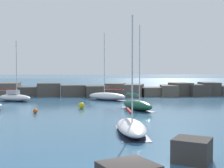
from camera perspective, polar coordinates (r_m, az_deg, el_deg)
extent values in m
cube|color=#235175|center=(118.88, -2.68, 0.27)|extent=(400.00, 116.00, 0.01)
cube|color=brown|center=(61.94, -19.00, -0.92)|extent=(5.50, 5.80, 2.46)
cube|color=#423D38|center=(60.80, -15.21, -1.29)|extent=(5.52, 4.21, 1.69)
cube|color=#4C443D|center=(59.89, -11.43, -0.97)|extent=(4.54, 4.00, 2.40)
cube|color=#4C443D|center=(58.94, -7.18, -1.17)|extent=(4.82, 4.31, 2.05)
cube|color=#423D38|center=(58.12, -2.83, -1.25)|extent=(4.94, 6.03, 1.96)
cube|color=brown|center=(58.54, 0.58, -1.03)|extent=(4.16, 4.01, 2.34)
cube|color=brown|center=(58.79, 3.88, -1.10)|extent=(4.80, 6.12, 2.17)
cube|color=brown|center=(59.32, 7.72, -1.36)|extent=(5.42, 4.63, 1.61)
cube|color=brown|center=(60.07, 10.37, -1.15)|extent=(3.78, 5.87, 1.98)
cube|color=#4C443D|center=(61.37, 12.44, -0.90)|extent=(4.24, 4.79, 2.39)
cube|color=#423D38|center=(61.62, 15.25, -1.05)|extent=(4.32, 5.02, 2.10)
cube|color=#423D38|center=(63.52, 17.33, -0.81)|extent=(3.63, 5.29, 2.45)
cube|color=#423D38|center=(63.85, 19.81, -1.12)|extent=(3.68, 4.08, 1.80)
cube|color=#383330|center=(17.48, 14.43, -11.65)|extent=(2.51, 2.47, 1.27)
ellipsoid|color=white|center=(24.50, 3.54, -7.87)|extent=(2.16, 7.02, 0.90)
cube|color=black|center=(24.59, 3.53, -8.88)|extent=(2.12, 6.67, 0.03)
cylinder|color=silver|center=(23.57, 3.73, 2.74)|extent=(0.12, 0.12, 8.12)
cylinder|color=#BCBCC1|center=(25.72, 3.15, -5.11)|extent=(0.12, 3.86, 0.10)
cube|color=maroon|center=(25.71, 3.15, -4.89)|extent=(0.22, 3.28, 0.20)
ellipsoid|color=white|center=(50.83, -17.38, -2.41)|extent=(6.08, 4.32, 1.10)
cube|color=black|center=(50.88, -17.37, -3.01)|extent=(5.81, 4.16, 0.03)
cube|color=#B2B2B7|center=(50.94, -17.64, -1.42)|extent=(2.05, 1.77, 0.64)
cylinder|color=silver|center=(50.37, -17.07, 2.89)|extent=(0.12, 0.12, 8.27)
cylinder|color=#BCBCC1|center=(51.48, -18.39, -1.13)|extent=(2.90, 1.43, 0.10)
cube|color=maroon|center=(51.47, -18.39, -1.02)|extent=(2.52, 1.32, 0.20)
ellipsoid|color=white|center=(50.24, -0.93, -2.27)|extent=(6.78, 5.64, 1.23)
cube|color=black|center=(50.29, -0.93, -2.95)|extent=(6.48, 5.42, 0.03)
cylinder|color=silver|center=(50.33, -1.42, 3.88)|extent=(0.12, 0.12, 9.55)
cylinder|color=#BCBCC1|center=(49.45, 0.38, -0.99)|extent=(3.09, 2.17, 0.10)
cube|color=maroon|center=(49.45, 0.38, -0.88)|extent=(2.69, 1.94, 0.20)
ellipsoid|color=#195138|center=(38.03, 4.67, -3.89)|extent=(3.99, 5.92, 1.20)
cube|color=black|center=(38.10, 4.67, -4.76)|extent=(3.84, 5.65, 0.03)
cylinder|color=silver|center=(37.43, 5.06, 3.85)|extent=(0.12, 0.12, 9.02)
cylinder|color=#BCBCC1|center=(38.88, 3.76, -2.04)|extent=(1.42, 2.89, 0.10)
cube|color=#1E664C|center=(38.87, 3.76, -1.89)|extent=(1.31, 2.51, 0.20)
sphere|color=yellow|center=(39.60, -5.59, -3.93)|extent=(0.79, 0.79, 0.79)
cylinder|color=black|center=(39.55, -5.59, -3.22)|extent=(0.04, 0.04, 0.20)
sphere|color=#EA5914|center=(36.21, -13.86, -4.82)|extent=(0.54, 0.54, 0.54)
cylinder|color=black|center=(36.17, -13.87, -4.24)|extent=(0.04, 0.04, 0.20)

